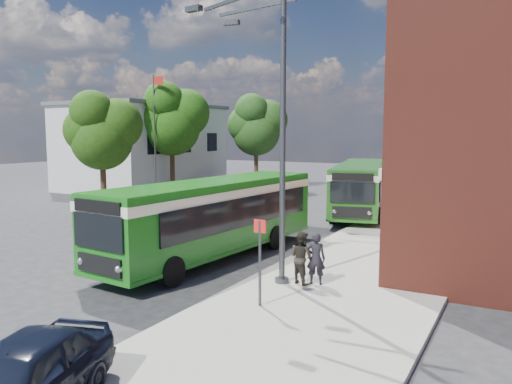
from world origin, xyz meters
The scene contains 15 objects.
ground centered at (0.00, 0.00, 0.00)m, with size 120.00×120.00×0.00m, color #252528.
pavement centered at (7.00, 8.00, 0.07)m, with size 6.00×48.00×0.15m, color gray.
kerb_line centered at (3.95, 8.00, 0.01)m, with size 0.12×48.00×0.01m, color beige.
white_building centered at (-18.00, 18.00, 3.66)m, with size 9.40×13.40×7.30m.
flagpole centered at (-12.45, 13.00, 4.94)m, with size 0.95×0.10×9.00m.
street_lamp centered at (4.84, -2.00, 4.79)m, with size 2.96×2.38×9.00m.
bus_stop_sign centered at (5.60, -4.20, 1.51)m, with size 0.35×0.08×2.52m.
bus_front centered at (1.30, -0.01, 1.83)m, with size 3.48×11.11×3.02m.
bus_rear centered at (3.00, 13.40, 1.83)m, with size 5.11×12.00×3.02m.
parked_car centered at (4.80, -10.96, 0.85)m, with size 1.65×4.09×1.39m, color black.
pedestrian_a centered at (6.20, -1.64, 0.96)m, with size 0.59×0.39×1.63m, color black.
pedestrian_b centered at (5.77, -1.79, 0.98)m, with size 0.81×0.63×1.66m, color black.
tree_left centered at (-11.00, 6.34, 4.99)m, with size 4.36×4.15×7.36m.
tree_mid centered at (-12.65, 15.23, 5.94)m, with size 5.19×4.93×8.76m.
tree_right centered at (-8.99, 22.21, 5.54)m, with size 4.84×4.60×8.17m.
Camera 1 is at (11.85, -15.79, 4.85)m, focal length 35.00 mm.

